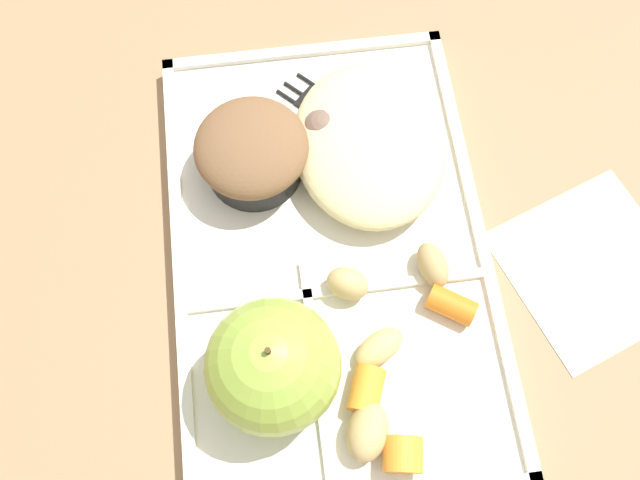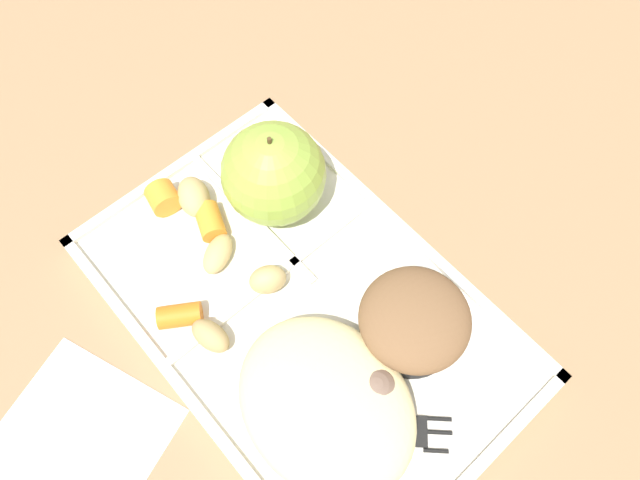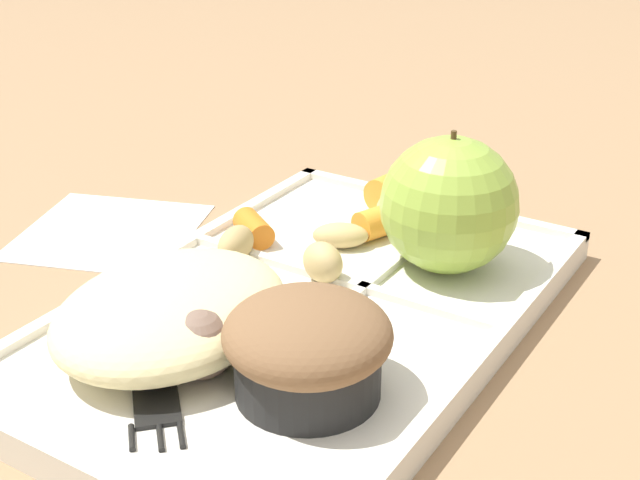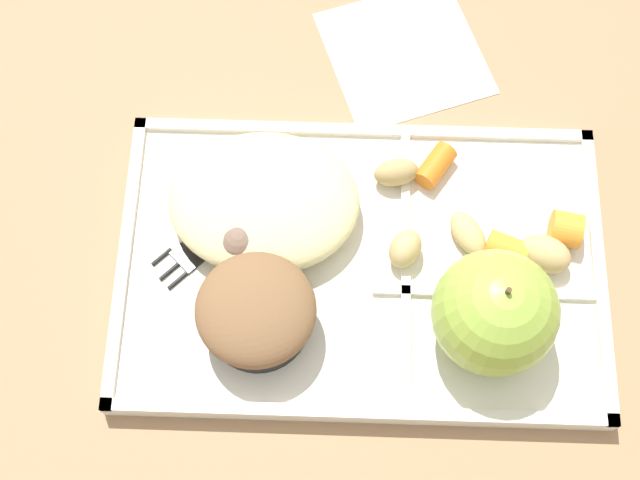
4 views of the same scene
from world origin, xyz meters
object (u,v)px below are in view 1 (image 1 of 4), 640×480
at_px(lunch_tray, 330,253).
at_px(plastic_fork, 342,121).
at_px(bran_muffin, 252,152).
at_px(green_apple, 273,366).

xyz_separation_m(lunch_tray, plastic_fork, (0.11, -0.02, 0.01)).
bearing_deg(bran_muffin, lunch_tray, -146.48).
bearing_deg(green_apple, bran_muffin, 0.00).
bearing_deg(lunch_tray, green_apple, 151.21).
xyz_separation_m(bran_muffin, plastic_fork, (0.03, -0.07, -0.03)).
relative_size(lunch_tray, plastic_fork, 3.20).
bearing_deg(green_apple, plastic_fork, -20.37).
height_order(green_apple, bran_muffin, green_apple).
distance_m(lunch_tray, plastic_fork, 0.11).
xyz_separation_m(green_apple, plastic_fork, (0.20, -0.07, -0.04)).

